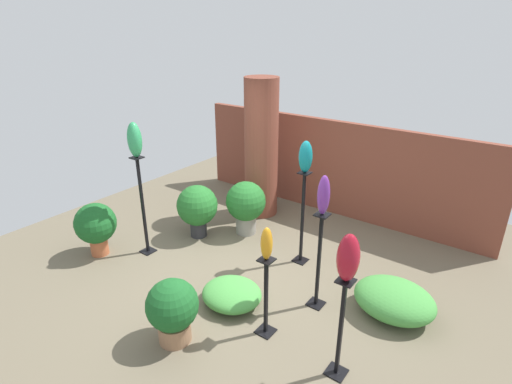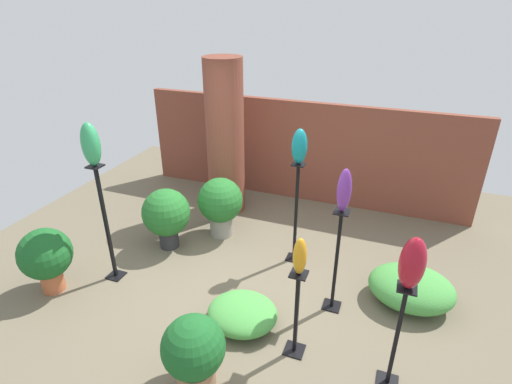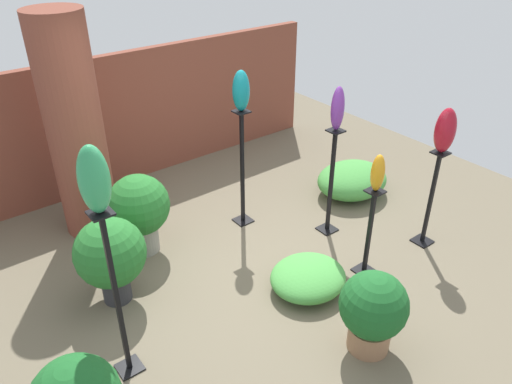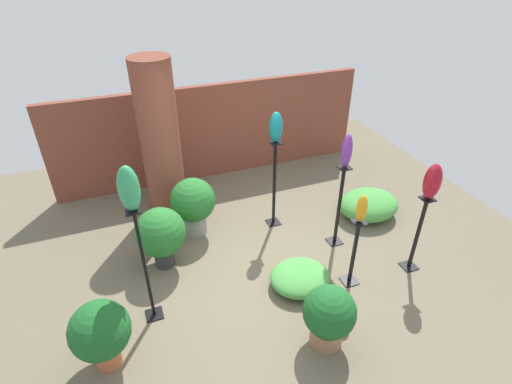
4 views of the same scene
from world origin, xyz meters
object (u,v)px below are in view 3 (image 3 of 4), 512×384
Objects in this scene: pedestal_amber at (369,237)px; art_vase_amber at (378,173)px; pedestal_jade at (118,304)px; potted_plant_walkway_edge at (373,309)px; art_vase_violet at (338,109)px; art_vase_jade at (94,180)px; pedestal_violet at (331,187)px; potted_plant_mid_right at (110,255)px; pedestal_teal at (242,173)px; art_vase_teal at (241,91)px; art_vase_ruby at (445,131)px; pedestal_ruby at (430,203)px; brick_pillar at (75,129)px; potted_plant_front_left at (139,209)px.

art_vase_amber reaches higher than pedestal_amber.
pedestal_jade reaches higher than potted_plant_walkway_edge.
art_vase_violet is 0.95× the size of art_vase_jade.
pedestal_amber is at bearing -8.00° from pedestal_jade.
potted_plant_walkway_edge is at bearing -136.73° from pedestal_amber.
art_vase_amber reaches higher than pedestal_violet.
pedestal_teal is at bearing 10.87° from potted_plant_mid_right.
pedestal_teal reaches higher than art_vase_amber.
art_vase_jade reaches higher than art_vase_amber.
art_vase_ruby is at bearing -49.42° from art_vase_teal.
art_vase_ruby is (0.00, 0.00, 0.85)m from pedestal_ruby.
art_vase_ruby is (0.69, -0.83, 0.78)m from pedestal_violet.
art_vase_jade is 3.45m from art_vase_ruby.
pedestal_ruby is at bearing -49.42° from art_vase_teal.
art_vase_ruby is at bearing -42.71° from brick_pillar.
potted_plant_mid_right is at bearing 151.59° from pedestal_amber.
art_vase_jade is at bearing 172.00° from art_vase_amber.
art_vase_amber reaches higher than potted_plant_mid_right.
potted_plant_mid_right is 0.80m from potted_plant_front_left.
potted_plant_mid_right is (-0.31, -1.35, -0.71)m from brick_pillar.
art_vase_ruby is (0.92, -0.05, 0.92)m from pedestal_amber.
pedestal_amber is at bearing -73.96° from art_vase_teal.
brick_pillar is 3.54m from potted_plant_walkway_edge.
pedestal_violet reaches higher than pedestal_ruby.
art_vase_ruby is 0.62× the size of potted_plant_walkway_edge.
pedestal_jade is 2.86m from art_vase_violet.
potted_plant_mid_right is at bearing 158.25° from pedestal_ruby.
art_vase_jade is (-3.40, 0.40, 1.28)m from pedestal_ruby.
pedestal_ruby is 2.98× the size of art_vase_amber.
potted_plant_front_left is at bearing 169.55° from pedestal_teal.
art_vase_ruby is 3.46m from potted_plant_mid_right.
potted_plant_front_left is (-1.87, 0.97, -0.05)m from pedestal_violet.
potted_plant_front_left is (-1.87, 0.97, -0.97)m from art_vase_violet.
pedestal_violet is 3.35× the size of art_vase_amber.
pedestal_amber is at bearing 176.68° from art_vase_ruby.
pedestal_teal is 2.09m from pedestal_ruby.
potted_plant_front_left is (-1.20, 0.22, -0.12)m from pedestal_teal.
pedestal_violet is 1.30× the size of pedestal_amber.
art_vase_ruby is (3.40, -0.40, -0.43)m from art_vase_jade.
art_vase_ruby is 0.94m from art_vase_amber.
art_vase_amber is (2.48, -0.35, -0.63)m from art_vase_jade.
pedestal_teal is at bearing 130.58° from pedestal_ruby.
brick_pillar is at bearing 126.72° from art_vase_amber.
potted_plant_front_left is at bearing 144.75° from art_vase_ruby.
pedestal_teal is 1.32m from art_vase_violet.
pedestal_violet is at bearing 129.54° from art_vase_ruby.
pedestal_violet is at bearing 73.45° from pedestal_amber.
pedestal_jade is at bearing -149.99° from pedestal_teal.
art_vase_jade is at bearing -171.05° from art_vase_violet.
art_vase_amber is (-0.23, -0.78, -0.34)m from art_vase_violet.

